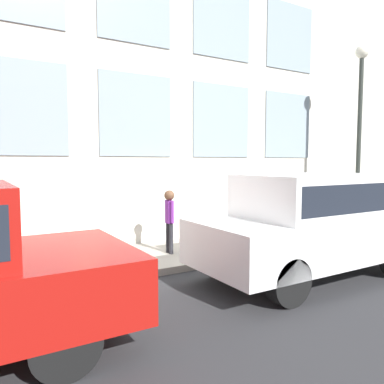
% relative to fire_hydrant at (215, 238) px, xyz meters
% --- Properties ---
extents(ground_plane, '(80.00, 80.00, 0.00)m').
position_rel_fire_hydrant_xyz_m(ground_plane, '(-0.45, -0.19, -0.48)').
color(ground_plane, '#2D2D30').
extents(sidewalk, '(2.22, 60.00, 0.14)m').
position_rel_fire_hydrant_xyz_m(sidewalk, '(0.66, -0.19, -0.41)').
color(sidewalk, '#A8A093').
rests_on(sidewalk, ground_plane).
extents(building_facade, '(0.33, 40.00, 10.28)m').
position_rel_fire_hydrant_xyz_m(building_facade, '(1.92, -0.19, 4.67)').
color(building_facade, beige).
rests_on(building_facade, ground_plane).
extents(fire_hydrant, '(0.29, 0.41, 0.67)m').
position_rel_fire_hydrant_xyz_m(fire_hydrant, '(0.00, 0.00, 0.00)').
color(fire_hydrant, '#2D7260').
rests_on(fire_hydrant, sidewalk).
extents(person, '(0.33, 0.22, 1.36)m').
position_rel_fire_hydrant_xyz_m(person, '(0.53, 0.81, 0.48)').
color(person, '#232328').
rests_on(person, sidewalk).
extents(parked_truck_white_near, '(1.89, 4.41, 1.88)m').
position_rel_fire_hydrant_xyz_m(parked_truck_white_near, '(-1.86, -0.88, 0.59)').
color(parked_truck_white_near, black).
rests_on(parked_truck_white_near, ground_plane).
extents(street_lamp, '(0.36, 0.36, 5.15)m').
position_rel_fire_hydrant_xyz_m(street_lamp, '(0.11, -4.96, 2.88)').
color(street_lamp, '#2D332D').
rests_on(street_lamp, sidewalk).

